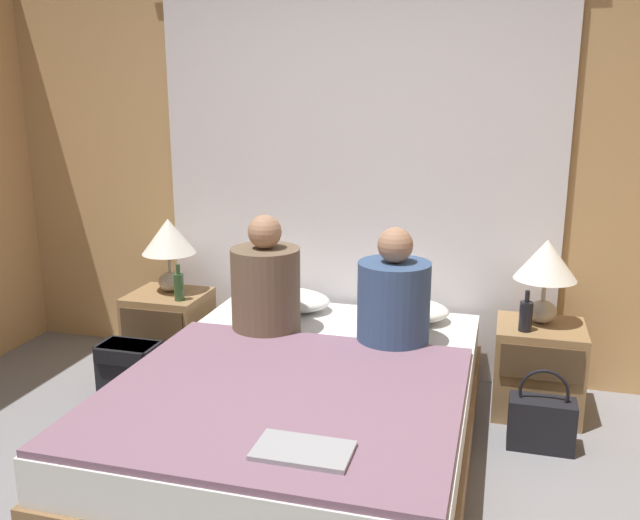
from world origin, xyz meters
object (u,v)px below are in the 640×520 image
Objects in this scene: person_right_in_bed at (394,299)px; laptop_on_bed at (303,451)px; lamp_right at (546,265)px; person_left_in_bed at (266,286)px; nightstand_right at (538,369)px; backpack_on_floor at (130,369)px; beer_bottle_on_right_stand at (526,315)px; lamp_left at (169,241)px; pillow_left at (287,300)px; pillow_right at (403,310)px; handbag_on_floor at (541,422)px; beer_bottle_on_left_stand at (179,286)px; nightstand_left at (169,331)px; bed at (303,413)px.

laptop_on_bed is at bearing -95.60° from person_right_in_bed.
lamp_right is 0.74× the size of person_right_in_bed.
person_left_in_bed is 1.85× the size of laptop_on_bed.
person_left_in_bed is 1.34m from laptop_on_bed.
backpack_on_floor is (-2.16, -0.48, -0.05)m from nightstand_right.
person_left_in_bed is 1.35m from beer_bottle_on_right_stand.
person_right_in_bed is 0.69m from beer_bottle_on_right_stand.
pillow_left is at bearing 1.22° from lamp_left.
backpack_on_floor is at bearing -166.17° from lamp_right.
person_left_in_bed is at bearing -165.35° from lamp_right.
lamp_left reaches higher than pillow_right.
handbag_on_floor is (0.75, -0.46, -0.35)m from pillow_right.
person_left_in_bed is 1.56× the size of handbag_on_floor.
nightstand_right is 1.43× the size of backpack_on_floor.
beer_bottle_on_left_stand is (-1.29, -0.17, 0.09)m from pillow_right.
nightstand_right is at bearing -5.46° from pillow_right.
lamp_left is at bearing 90.00° from nightstand_left.
person_right_in_bed is 1.51m from backpack_on_floor.
person_left_in_bed reaches higher than pillow_left.
person_left_in_bed is 1.05× the size of person_right_in_bed.
nightstand_right is at bearing 34.76° from bed.
person_right_in_bed is 2.76× the size of beer_bottle_on_left_stand.
beer_bottle_on_left_stand is at bearing -172.40° from pillow_right.
person_left_in_bed reaches higher than nightstand_right.
handbag_on_floor is at bearing -8.10° from beer_bottle_on_left_stand.
lamp_left is at bearing 130.56° from beer_bottle_on_left_stand.
pillow_left reaches higher than handbag_on_floor.
bed is 6.03× the size of laptop_on_bed.
nightstand_left is at bearing -174.54° from pillow_left.
bed is 1.21m from beer_bottle_on_left_stand.
handbag_on_floor is (0.10, -0.29, -0.44)m from beer_bottle_on_right_stand.
pillow_right reaches higher than nightstand_right.
beer_bottle_on_left_stand is 0.64× the size of backpack_on_floor.
person_right_in_bed reaches higher than laptop_on_bed.
backpack_on_floor is (-0.74, -0.55, -0.30)m from pillow_left.
bed reaches higher than backpack_on_floor.
backpack_on_floor is at bearing 141.85° from laptop_on_bed.
beer_bottle_on_right_stand is at bearing 18.23° from person_right_in_bed.
bed is 1.47m from lamp_right.
pillow_left is at bearing 180.00° from pillow_right.
person_right_in_bed is 1.77× the size of laptop_on_bed.
pillow_right is 1.26× the size of handbag_on_floor.
pillow_left is 1.50× the size of laptop_on_bed.
backpack_on_floor is at bearing -108.97° from beer_bottle_on_left_stand.
nightstand_left is 0.78m from pillow_left.
bed is at bearing -67.42° from pillow_left.
nightstand_left is 2.24m from lamp_right.
person_right_in_bed reaches higher than handbag_on_floor.
nightstand_left is 2.28× the size of beer_bottle_on_right_stand.
pillow_left is 2.39× the size of beer_bottle_on_right_stand.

